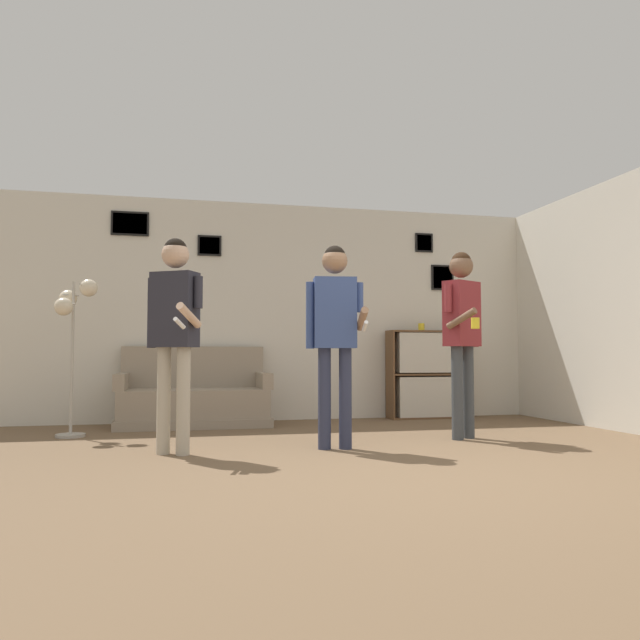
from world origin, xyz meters
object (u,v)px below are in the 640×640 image
person_player_foreground_center (335,322)px  drinking_cup (421,327)px  bookshelf (427,374)px  person_watcher_holding_cup (462,322)px  couch (194,400)px  person_player_foreground_left (174,319)px  floor_lamp (73,317)px

person_player_foreground_center → drinking_cup: bearing=52.9°
bookshelf → person_player_foreground_center: size_ratio=0.64×
bookshelf → person_watcher_holding_cup: size_ratio=0.62×
person_player_foreground_center → person_watcher_holding_cup: size_ratio=0.97×
couch → drinking_cup: drinking_cup is taller
bookshelf → person_player_foreground_center: (-1.80, -2.28, 0.53)m
couch → person_player_foreground_left: (-0.22, -2.08, 0.80)m
person_player_foreground_center → drinking_cup: person_player_foreground_center is taller
couch → person_player_foreground_left: 2.24m
couch → person_player_foreground_center: bearing=-61.6°
person_watcher_holding_cup → person_player_foreground_center: bearing=-165.6°
bookshelf → drinking_cup: drinking_cup is taller
person_player_foreground_center → drinking_cup: size_ratio=18.78×
person_watcher_holding_cup → drinking_cup: size_ratio=19.34×
person_player_foreground_center → drinking_cup: 2.87m
floor_lamp → person_watcher_holding_cup: person_watcher_holding_cup is taller
person_player_foreground_left → person_player_foreground_center: person_player_foreground_left is taller
couch → person_watcher_holding_cup: size_ratio=0.94×
person_player_foreground_left → drinking_cup: (3.08, 2.28, 0.07)m
couch → person_player_foreground_left: bearing=-96.1°
couch → person_player_foreground_center: size_ratio=0.97×
person_player_foreground_center → person_watcher_holding_cup: 1.41m
bookshelf → person_player_foreground_center: bearing=-128.2°
drinking_cup → bookshelf: bearing=-0.7°
couch → person_watcher_holding_cup: 3.15m
person_watcher_holding_cup → drinking_cup: (0.37, 1.93, 0.04)m
floor_lamp → person_player_foreground_center: 2.70m
bookshelf → drinking_cup: bearing=179.3°
bookshelf → floor_lamp: floor_lamp is taller
couch → bookshelf: bearing=3.8°
floor_lamp → drinking_cup: bearing=12.9°
couch → person_player_foreground_left: size_ratio=0.97×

